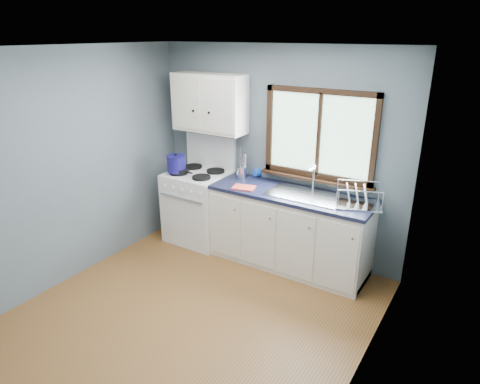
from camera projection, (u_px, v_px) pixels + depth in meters
The scene contains 18 objects.
floor at pixel (186, 321), 4.14m from camera, with size 3.20×3.60×0.02m, color brown.
ceiling at pixel (172, 47), 3.25m from camera, with size 3.20×3.60×0.02m, color white.
wall_back at pixel (277, 153), 5.13m from camera, with size 3.20×0.02×2.50m, color slate.
wall_left at pixel (61, 170), 4.50m from camera, with size 0.02×3.60×2.50m, color slate.
wall_right at pixel (364, 247), 2.89m from camera, with size 0.02×3.60×2.50m, color slate.
gas_range at pixel (199, 204), 5.60m from camera, with size 0.76×0.69×1.36m.
base_cabinets at pixel (289, 233), 4.99m from camera, with size 1.85×0.60×0.88m.
countertop at pixel (291, 194), 4.82m from camera, with size 1.89×0.64×0.04m, color black.
sink at pixel (305, 200), 4.75m from camera, with size 0.84×0.46×0.44m.
window at pixel (319, 141), 4.75m from camera, with size 1.36×0.10×1.03m.
upper_cabinets at pixel (209, 103), 5.21m from camera, with size 0.95×0.35×0.70m.
skillet at pixel (180, 170), 5.39m from camera, with size 0.35×0.26×0.05m.
stockpot at pixel (176, 163), 5.36m from camera, with size 0.28×0.28×0.24m.
utensil_crock at pixel (241, 172), 5.25m from camera, with size 0.13×0.13×0.37m.
thermos at pixel (244, 165), 5.27m from camera, with size 0.07×0.07×0.31m, color silver.
soap_bottle at pixel (255, 167), 5.26m from camera, with size 0.11×0.11×0.27m, color blue.
dish_towel at pixel (244, 188), 4.93m from camera, with size 0.25×0.18×0.02m, color #EE4C3B.
dish_rack at pixel (358, 200), 4.43m from camera, with size 0.55×0.49×0.24m.
Camera 1 is at (2.27, -2.63, 2.62)m, focal length 32.00 mm.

